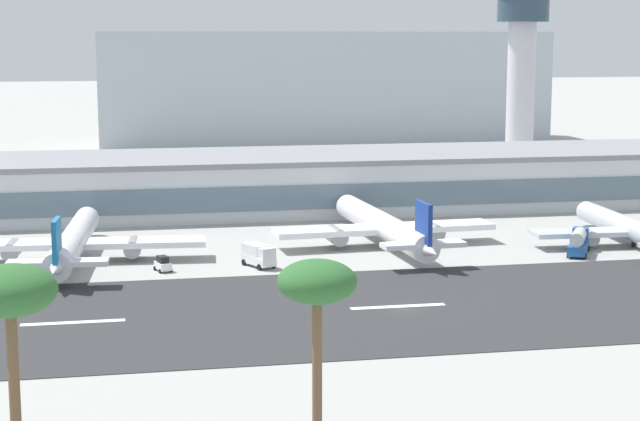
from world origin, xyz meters
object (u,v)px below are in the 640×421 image
Objects in this scene: service_baggage_tug_1 at (163,264)px; palm_tree_0 at (10,297)px; service_box_truck_2 at (258,255)px; terminal_building at (319,180)px; service_fuel_truck_0 at (579,241)px; control_tower at (522,62)px; distant_hotel_block at (323,87)px; airliner_black_tail_gate_2 at (633,230)px; airliner_blue_tail_gate_0 at (72,243)px; palm_tree_3 at (317,288)px; airliner_navy_tail_gate_1 at (386,228)px.

palm_tree_0 is (-13.78, -76.01, 14.28)m from service_baggage_tug_1.
service_box_truck_2 reaches higher than service_baggage_tug_1.
terminal_building is 20.41× the size of service_fuel_truck_0.
control_tower is 95.81m from distant_hotel_block.
service_fuel_truck_0 is at bearing -88.64° from distant_hotel_block.
control_tower reaches higher than airliner_black_tail_gate_2.
palm_tree_3 reaches higher than airliner_blue_tail_gate_0.
airliner_black_tail_gate_2 is (38.47, -7.62, -0.45)m from airliner_navy_tail_gate_1.
airliner_navy_tail_gate_1 reaches higher than airliner_black_tail_gate_2.
service_box_truck_2 is 0.39× the size of palm_tree_3.
airliner_blue_tail_gate_0 is 85.44m from palm_tree_0.
airliner_blue_tail_gate_0 is (-101.51, -81.26, -24.05)m from control_tower.
service_box_truck_2 is at bearing 85.62° from palm_tree_3.
control_tower is 12.34× the size of service_baggage_tug_1.
service_fuel_truck_0 is 0.49× the size of palm_tree_0.
airliner_blue_tail_gate_0 is at bearing -141.32° from control_tower.
airliner_navy_tail_gate_1 reaches higher than service_box_truck_2.
palm_tree_0 reaches higher than service_baggage_tug_1.
service_box_truck_2 is (-18.95, -51.62, -3.58)m from terminal_building.
terminal_building is 129.09m from palm_tree_3.
service_baggage_tug_1 is at bearing 95.06° from airliner_black_tail_gate_2.
terminal_building is at bearing -101.51° from distant_hotel_block.
service_fuel_truck_0 is 108.82m from palm_tree_0.
airliner_black_tail_gate_2 is (86.95, -4.84, -0.32)m from airliner_blue_tail_gate_0.
distant_hotel_block is at bearing 74.17° from palm_tree_0.
palm_tree_3 is at bearing -10.50° from service_baggage_tug_1.
terminal_building is 70.95m from control_tower.
airliner_blue_tail_gate_0 is 15.48m from service_baggage_tug_1.
palm_tree_3 is at bearing -29.05° from service_box_truck_2.
palm_tree_0 reaches higher than service_fuel_truck_0.
airliner_blue_tail_gate_0 is at bearing 89.69° from airliner_navy_tail_gate_1.
terminal_building is 40.82m from airliner_navy_tail_gate_1.
airliner_black_tail_gate_2 is 11.71m from service_fuel_truck_0.
distant_hotel_block reaches higher than terminal_building.
distant_hotel_block reaches higher than airliner_navy_tail_gate_1.
palm_tree_0 is at bearing -121.73° from control_tower.
terminal_building is at bearing 70.02° from palm_tree_0.
palm_tree_3 reaches higher than service_box_truck_2.
distant_hotel_block is 181.19m from service_fuel_truck_0.
airliner_black_tail_gate_2 is at bearing -49.35° from terminal_building.
airliner_black_tail_gate_2 is (41.44, -48.27, -2.72)m from terminal_building.
service_fuel_truck_0 is at bearing -105.86° from control_tower.
terminal_building is at bearing 42.86° from airliner_black_tail_gate_2.
service_fuel_truck_0 is at bearing 44.57° from palm_tree_0.
airliner_blue_tail_gate_0 is 6.91× the size of service_box_truck_2.
palm_tree_0 is (-49.49, -87.32, 12.23)m from airliner_navy_tail_gate_1.
distant_hotel_block is 8.26× the size of palm_tree_3.
distant_hotel_block is 186.15m from service_box_truck_2.
distant_hotel_block is at bearing -17.91° from airliner_blue_tail_gate_0.
palm_tree_0 is at bearing -26.95° from service_baggage_tug_1.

